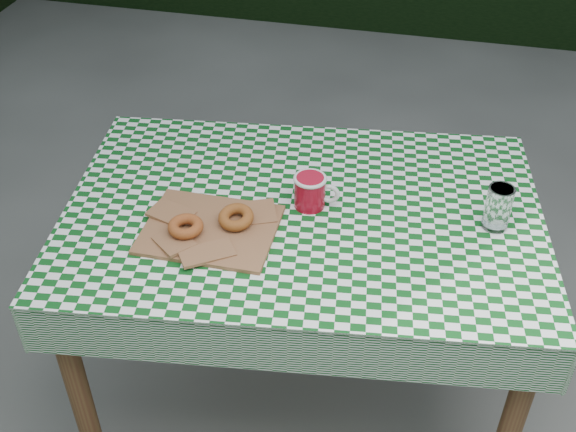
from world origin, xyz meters
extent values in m
plane|color=#474743|center=(0.00, 0.00, 0.00)|extent=(60.00, 60.00, 0.00)
cube|color=#59321E|center=(-0.16, -0.05, 0.38)|extent=(1.37, 1.00, 0.75)
cube|color=#0A4615|center=(-0.16, -0.05, 0.75)|extent=(1.39, 1.03, 0.01)
cube|color=#925C3F|center=(-0.38, -0.19, 0.77)|extent=(0.34, 0.27, 0.02)
torus|color=#99501F|center=(-0.43, -0.22, 0.79)|extent=(0.10, 0.10, 0.03)
torus|color=brown|center=(-0.32, -0.16, 0.79)|extent=(0.12, 0.12, 0.03)
cylinder|color=white|center=(0.34, 0.00, 0.82)|extent=(0.07, 0.07, 0.12)
camera|label=1|loc=(0.14, -1.53, 1.94)|focal=44.31mm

